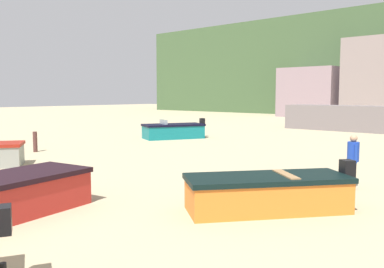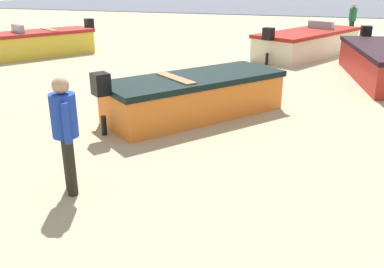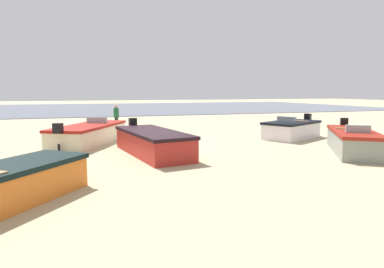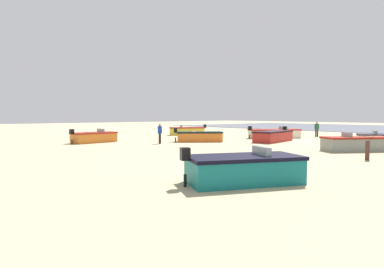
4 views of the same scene
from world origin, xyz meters
name	(u,v)px [view 2 (image 2 of 4)]	position (x,y,z in m)	size (l,w,h in m)	color
tidal_water	(352,3)	(0.00, -36.00, 0.03)	(80.00, 36.00, 0.06)	slate
boat_red_0	(384,63)	(0.57, 1.94, 0.47)	(2.44, 5.08, 1.25)	#B02822
boat_yellow_3	(39,43)	(12.43, 1.62, 0.47)	(3.33, 4.13, 1.23)	gold
boat_cream_7	(308,43)	(2.88, -1.62, 0.46)	(3.84, 5.29, 1.22)	beige
boat_orange_8	(194,96)	(4.76, 6.77, 0.44)	(3.54, 3.96, 1.18)	orange
beach_walker_foreground	(65,127)	(5.37, 10.50, 0.95)	(0.48, 0.48, 1.62)	black
beach_walker_distant	(352,18)	(1.16, -6.86, 0.95)	(0.46, 0.51, 1.62)	black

